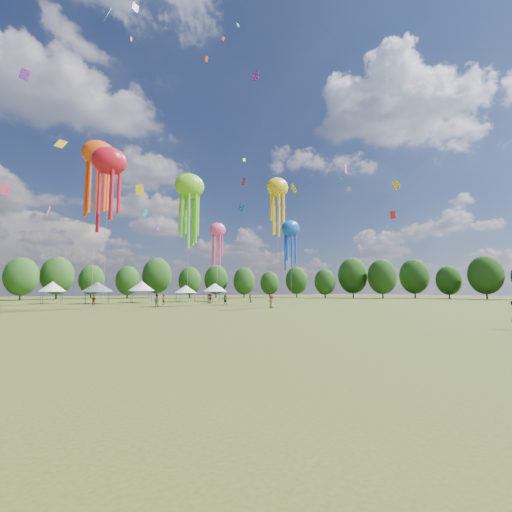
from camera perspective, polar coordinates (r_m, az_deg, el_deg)
name	(u,v)px	position (r m, az deg, el deg)	size (l,w,h in m)	color
ground	(369,332)	(21.49, 18.84, -12.33)	(300.00, 300.00, 0.00)	#384416
spectator_near	(157,301)	(51.78, -16.78, -7.40)	(0.92, 0.72, 1.90)	gray
spectators_far	(211,299)	(60.30, -7.78, -7.42)	(29.66, 22.45, 1.88)	gray
festival_tents	(142,287)	(72.06, -18.98, -5.10)	(36.38, 8.20, 4.41)	#47474C
show_kites	(198,194)	(62.22, -9.95, 10.45)	(42.83, 22.76, 28.53)	red
small_kites	(181,131)	(64.62, -12.88, 20.21)	(68.02, 60.93, 44.26)	red
treeline	(147,272)	(78.49, -18.34, -2.68)	(201.57, 95.24, 13.43)	#38281C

